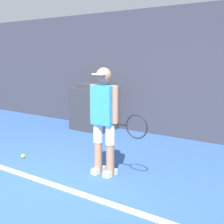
# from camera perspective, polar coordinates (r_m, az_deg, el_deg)

# --- Properties ---
(ground_plane) EXTENTS (24.00, 24.00, 0.00)m
(ground_plane) POSITION_cam_1_polar(r_m,az_deg,el_deg) (4.32, -14.54, -13.86)
(ground_plane) COLOR #2D5193
(back_wall) EXTENTS (24.00, 0.10, 2.77)m
(back_wall) POSITION_cam_1_polar(r_m,az_deg,el_deg) (6.93, 9.33, 7.10)
(back_wall) COLOR #383842
(back_wall) RESTS_ON ground_plane
(court_baseline) EXTENTS (21.60, 0.10, 0.01)m
(court_baseline) POSITION_cam_1_polar(r_m,az_deg,el_deg) (4.50, -11.47, -12.65)
(court_baseline) COLOR white
(court_baseline) RESTS_ON ground_plane
(tennis_player) EXTENTS (0.96, 0.28, 1.58)m
(tennis_player) POSITION_cam_1_polar(r_m,az_deg,el_deg) (4.50, -1.34, -0.89)
(tennis_player) COLOR #A37556
(tennis_player) RESTS_ON ground_plane
(tennis_ball) EXTENTS (0.07, 0.07, 0.07)m
(tennis_ball) POSITION_cam_1_polar(r_m,az_deg,el_deg) (5.66, -15.96, -7.76)
(tennis_ball) COLOR #D1E533
(tennis_ball) RESTS_ON ground_plane
(covered_chair) EXTENTS (0.94, 0.73, 1.10)m
(covered_chair) POSITION_cam_1_polar(r_m,az_deg,el_deg) (7.49, -3.42, 0.81)
(covered_chair) COLOR #333338
(covered_chair) RESTS_ON ground_plane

